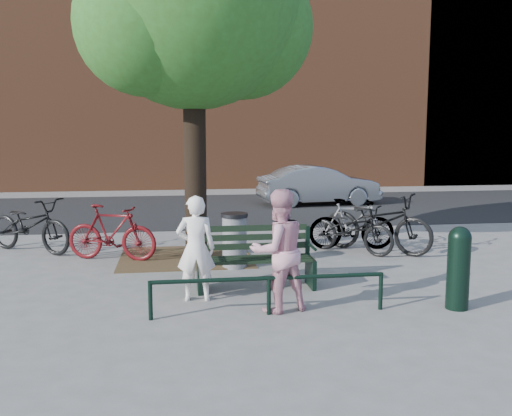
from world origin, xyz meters
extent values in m
plane|color=gray|center=(0.00, 0.00, 0.00)|extent=(90.00, 90.00, 0.00)
cube|color=brown|center=(-1.00, 2.20, 0.01)|extent=(2.40, 2.00, 0.02)
cube|color=black|center=(0.00, 8.50, 0.01)|extent=(40.00, 7.00, 0.01)
cube|color=brown|center=(0.00, 16.00, 6.00)|extent=(45.00, 4.00, 12.00)
cube|color=black|center=(-0.84, 0.00, 0.23)|extent=(0.06, 0.52, 0.45)
cube|color=black|center=(-0.84, 0.23, 0.67)|extent=(0.06, 0.06, 0.44)
cylinder|color=black|center=(-0.84, -0.10, 0.63)|extent=(0.04, 0.36, 0.04)
cube|color=black|center=(0.84, 0.00, 0.23)|extent=(0.06, 0.52, 0.45)
cube|color=black|center=(0.84, 0.23, 0.67)|extent=(0.06, 0.06, 0.44)
cylinder|color=black|center=(0.84, -0.10, 0.63)|extent=(0.04, 0.36, 0.04)
cube|color=black|center=(0.00, 0.00, 0.45)|extent=(1.64, 0.46, 0.04)
cube|color=black|center=(0.00, 0.23, 0.74)|extent=(1.64, 0.03, 0.47)
cylinder|color=black|center=(-1.50, -1.20, 0.25)|extent=(0.06, 0.06, 0.50)
cylinder|color=black|center=(0.00, -1.20, 0.25)|extent=(0.06, 0.06, 0.50)
cylinder|color=black|center=(1.50, -1.20, 0.25)|extent=(0.06, 0.06, 0.50)
cylinder|color=black|center=(0.00, -1.20, 0.48)|extent=(3.00, 0.06, 0.06)
cylinder|color=black|center=(-0.80, 2.20, 1.90)|extent=(0.40, 0.40, 3.80)
sphere|color=#2A541A|center=(-0.80, 2.20, 4.60)|extent=(3.80, 3.80, 3.80)
sphere|color=#2A541A|center=(0.10, 2.50, 4.20)|extent=(2.60, 2.60, 2.60)
sphere|color=#2A541A|center=(-1.60, 1.80, 4.10)|extent=(2.40, 2.40, 2.40)
imported|color=white|center=(-0.90, -0.44, 0.74)|extent=(0.56, 0.39, 1.47)
imported|color=pink|center=(0.15, -1.05, 0.80)|extent=(0.92, 0.81, 1.61)
cylinder|color=black|center=(2.52, -1.31, 0.48)|extent=(0.30, 0.30, 0.96)
sphere|color=black|center=(2.52, -1.31, 0.96)|extent=(0.30, 0.30, 0.30)
cylinder|color=gray|center=(-0.18, 1.36, 0.44)|extent=(0.42, 0.42, 0.88)
cylinder|color=black|center=(-0.18, 1.36, 0.91)|extent=(0.46, 0.46, 0.06)
imported|color=black|center=(-3.96, 3.13, 0.53)|extent=(2.08, 1.71, 1.06)
imported|color=#500B0E|center=(-2.32, 2.20, 0.51)|extent=(1.76, 1.01, 1.02)
imported|color=black|center=(2.15, 2.20, 0.47)|extent=(1.72, 1.66, 0.93)
imported|color=gray|center=(2.27, 2.51, 0.51)|extent=(1.73, 0.70, 1.01)
imported|color=black|center=(2.67, 2.20, 0.58)|extent=(2.17, 2.02, 1.16)
imported|color=gray|center=(3.26, 9.02, 0.62)|extent=(3.84, 1.67, 1.23)
camera|label=1|loc=(-1.16, -8.20, 2.39)|focal=40.00mm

